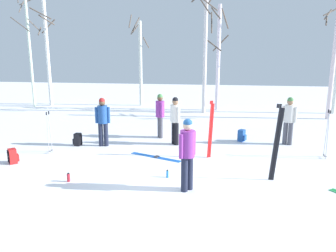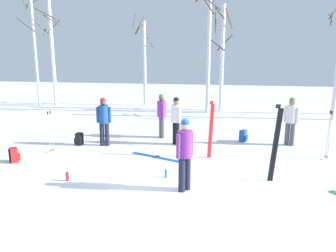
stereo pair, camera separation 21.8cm
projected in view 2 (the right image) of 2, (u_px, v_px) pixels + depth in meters
ground_plane at (151, 175)px, 8.33m from camera, size 60.00×60.00×0.00m
person_0 at (104, 118)px, 11.02m from camera, size 0.51×0.34×1.72m
person_1 at (162, 113)px, 12.17m from camera, size 0.34×0.47×1.72m
person_2 at (291, 118)px, 11.06m from camera, size 0.48×0.34×1.72m
person_3 at (185, 150)px, 7.20m from camera, size 0.35×0.44×1.72m
person_4 at (176, 118)px, 11.16m from camera, size 0.37×0.42×1.72m
ski_pair_planted_0 at (211, 130)px, 9.67m from camera, size 0.19×0.15×1.79m
ski_pair_planted_1 at (275, 144)px, 7.76m from camera, size 0.27×0.02×1.96m
ski_pair_lying_1 at (156, 157)px, 9.88m from camera, size 1.74×0.80×0.05m
ski_poles_0 at (50, 130)px, 10.29m from camera, size 0.07×0.24×1.37m
ski_poles_1 at (329, 134)px, 9.53m from camera, size 0.07×0.25×1.51m
backpack_0 at (243, 136)px, 11.69m from camera, size 0.34×0.32×0.44m
backpack_1 at (79, 139)px, 11.25m from camera, size 0.30×0.27×0.44m
backpack_2 at (14, 155)px, 9.37m from camera, size 0.34×0.35×0.44m
water_bottle_0 at (166, 174)px, 8.17m from camera, size 0.06×0.06×0.21m
water_bottle_1 at (67, 177)px, 7.96m from camera, size 0.08×0.08×0.23m
birch_tree_0 at (35, 46)px, 19.74m from camera, size 1.41×1.57×7.24m
birch_tree_1 at (52, 46)px, 20.11m from camera, size 1.30×1.33×7.42m
birch_tree_2 at (144, 61)px, 20.34m from camera, size 1.25×1.34×5.83m
birch_tree_3 at (209, 44)px, 17.22m from camera, size 1.46×1.47×7.46m
birch_tree_4 at (222, 56)px, 18.20m from camera, size 1.30×1.31×6.05m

